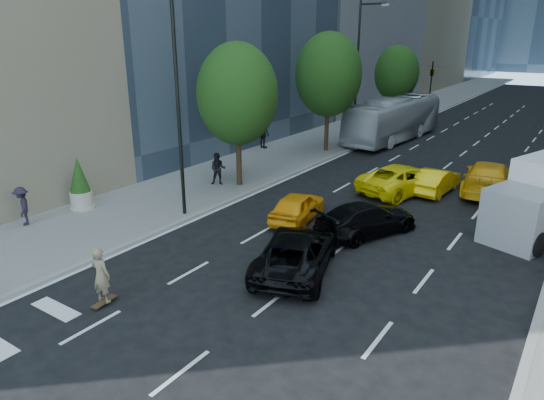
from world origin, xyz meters
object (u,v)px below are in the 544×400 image
Objects in this scene: black_sedan_lincoln at (296,252)px; planter_shrub at (80,184)px; black_sedan_mercedes at (366,219)px; city_bus at (394,119)px; skateboarder at (101,279)px.

black_sedan_lincoln is 11.52m from planter_shrub.
black_sedan_mercedes is 0.40× the size of city_bus.
planter_shrub is at bearing -39.74° from skateboarder.
planter_shrub is (-7.80, 4.86, 0.43)m from skateboarder.
black_sedan_lincoln is 2.06× the size of planter_shrub.
city_bus is at bearing 75.39° from planter_shrub.
skateboarder is 6.44m from black_sedan_lincoln.
skateboarder is 0.15× the size of city_bus.
skateboarder is 0.35× the size of black_sedan_lincoln.
planter_shrub is (-11.50, -0.41, 0.62)m from black_sedan_lincoln.
black_sedan_mercedes is (4.40, 9.70, -0.21)m from skateboarder.
planter_shrub is at bearing -16.38° from black_sedan_lincoln.
black_sedan_lincoln is 0.43× the size of city_bus.
city_bus is (-6.00, 18.93, 0.97)m from black_sedan_mercedes.
skateboarder is 28.69m from city_bus.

